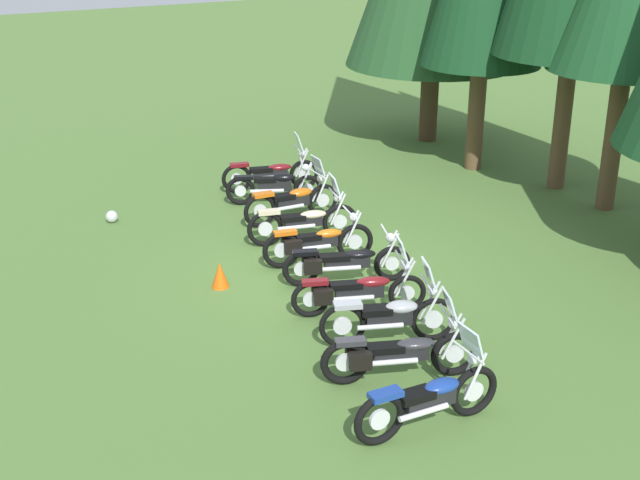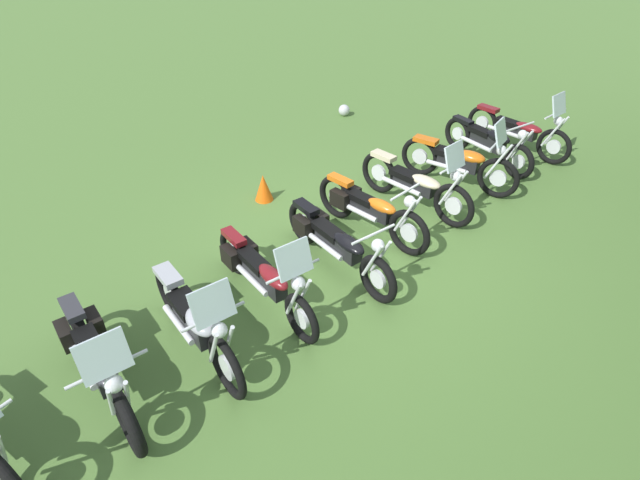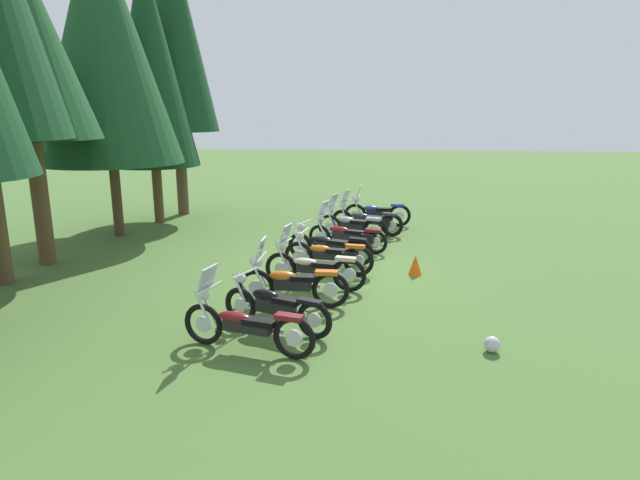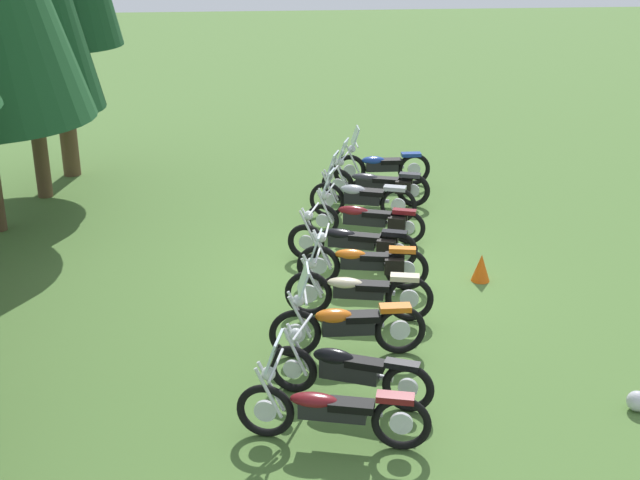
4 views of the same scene
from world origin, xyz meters
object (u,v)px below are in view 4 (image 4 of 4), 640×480
(motorcycle_0, at_px, (330,409))
(motorcycle_4, at_px, (365,263))
(motorcycle_5, at_px, (355,242))
(motorcycle_6, at_px, (367,218))
(motorcycle_1, at_px, (348,371))
(traffic_cone, at_px, (481,268))
(motorcycle_2, at_px, (346,325))
(motorcycle_9, at_px, (381,166))
(dropped_helmet, at_px, (637,401))
(motorcycle_8, at_px, (377,183))
(motorcycle_3, at_px, (357,290))
(motorcycle_7, at_px, (361,197))

(motorcycle_0, height_order, motorcycle_4, motorcycle_0)
(motorcycle_5, bearing_deg, motorcycle_6, -89.21)
(motorcycle_1, bearing_deg, traffic_cone, -104.71)
(motorcycle_4, bearing_deg, motorcycle_1, 89.23)
(motorcycle_2, relative_size, motorcycle_6, 1.01)
(motorcycle_9, distance_m, dropped_helmet, 9.66)
(motorcycle_5, relative_size, motorcycle_8, 1.00)
(motorcycle_3, xyz_separation_m, dropped_helmet, (-2.93, -3.17, -0.34))
(motorcycle_6, distance_m, dropped_helmet, 6.69)
(motorcycle_2, distance_m, motorcycle_9, 7.93)
(motorcycle_4, relative_size, traffic_cone, 4.53)
(motorcycle_2, bearing_deg, motorcycle_3, -104.06)
(motorcycle_0, height_order, motorcycle_1, motorcycle_0)
(motorcycle_3, relative_size, motorcycle_8, 1.00)
(motorcycle_5, relative_size, motorcycle_6, 1.02)
(motorcycle_2, height_order, motorcycle_3, motorcycle_3)
(motorcycle_9, relative_size, traffic_cone, 4.64)
(motorcycle_6, relative_size, dropped_helmet, 8.39)
(motorcycle_0, relative_size, motorcycle_1, 1.10)
(dropped_helmet, bearing_deg, motorcycle_6, 22.29)
(motorcycle_7, relative_size, motorcycle_8, 0.93)
(motorcycle_1, height_order, motorcycle_3, motorcycle_3)
(motorcycle_0, xyz_separation_m, motorcycle_6, (6.48, -1.41, -0.01))
(motorcycle_3, xyz_separation_m, motorcycle_6, (3.25, -0.64, -0.02))
(motorcycle_5, height_order, dropped_helmet, motorcycle_5)
(motorcycle_2, distance_m, motorcycle_4, 2.32)
(motorcycle_7, distance_m, dropped_helmet, 7.72)
(traffic_cone, bearing_deg, motorcycle_9, 8.83)
(motorcycle_0, relative_size, motorcycle_4, 1.05)
(motorcycle_2, height_order, traffic_cone, motorcycle_2)
(motorcycle_1, relative_size, motorcycle_8, 0.91)
(motorcycle_3, relative_size, motorcycle_6, 1.02)
(motorcycle_1, relative_size, traffic_cone, 4.30)
(motorcycle_1, height_order, motorcycle_4, motorcycle_4)
(motorcycle_8, distance_m, traffic_cone, 4.32)
(motorcycle_2, distance_m, motorcycle_7, 5.62)
(motorcycle_0, bearing_deg, motorcycle_1, -95.25)
(motorcycle_5, height_order, motorcycle_7, motorcycle_7)
(motorcycle_1, bearing_deg, motorcycle_9, -78.93)
(motorcycle_0, xyz_separation_m, motorcycle_9, (9.81, -2.23, 0.02))
(motorcycle_7, bearing_deg, motorcycle_5, 98.37)
(motorcycle_1, distance_m, dropped_helmet, 3.68)
(motorcycle_0, xyz_separation_m, motorcycle_5, (5.33, -1.03, -0.03))
(motorcycle_0, relative_size, motorcycle_7, 1.08)
(motorcycle_2, height_order, motorcycle_4, motorcycle_2)
(motorcycle_2, bearing_deg, motorcycle_9, -101.71)
(motorcycle_0, xyz_separation_m, motorcycle_4, (4.32, -1.06, -0.01))
(motorcycle_4, bearing_deg, motorcycle_9, -90.79)
(motorcycle_7, height_order, motorcycle_8, motorcycle_7)
(motorcycle_5, xyz_separation_m, motorcycle_9, (4.47, -1.21, 0.05))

